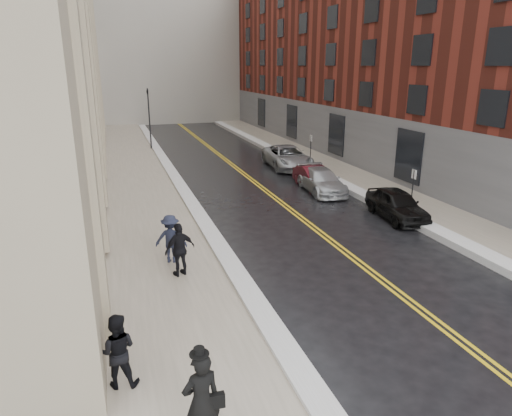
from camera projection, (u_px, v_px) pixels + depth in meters
ground at (345, 323)px, 13.03m from camera, size 160.00×160.00×0.00m
sidewalk_left at (141, 192)px, 26.23m from camera, size 4.00×64.00×0.15m
sidewalk_right at (350, 175)px, 30.16m from camera, size 3.00×64.00×0.15m
lane_stripe_a at (255, 184)px, 28.26m from camera, size 0.12×64.00×0.01m
lane_stripe_b at (259, 184)px, 28.33m from camera, size 0.12×64.00×0.01m
snow_ridge_left at (181, 188)px, 26.89m from camera, size 0.70×60.80×0.26m
snow_ridge_right at (325, 176)px, 29.60m from camera, size 0.85×60.80×0.30m
building_right at (409, 39)px, 36.33m from camera, size 14.00×50.00×18.00m
traffic_signal at (149, 114)px, 38.61m from camera, size 0.18×0.15×5.20m
parking_sign_near at (413, 187)px, 22.19m from camera, size 0.06×0.35×2.23m
parking_sign_far at (311, 147)px, 33.09m from camera, size 0.06×0.35×2.23m
car_black at (397, 204)px, 21.70m from camera, size 2.10×4.30×1.41m
car_maroon at (314, 177)px, 27.11m from camera, size 1.56×4.00×1.30m
car_silver_near at (322, 181)px, 26.30m from camera, size 2.25×4.72×1.33m
car_silver_far at (288, 157)px, 32.49m from camera, size 3.00×5.78×1.56m
pedestrian_main at (201, 401)px, 8.33m from camera, size 0.82×0.62×2.01m
pedestrian_a at (117, 351)px, 10.02m from camera, size 0.97×0.82×1.75m
pedestrian_b at (171, 239)px, 16.47m from camera, size 1.31×1.01×1.78m
pedestrian_c at (180, 250)px, 15.38m from camera, size 1.19×0.80×1.87m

